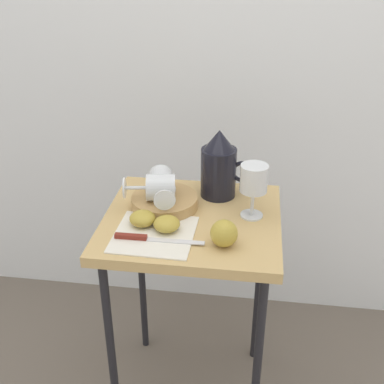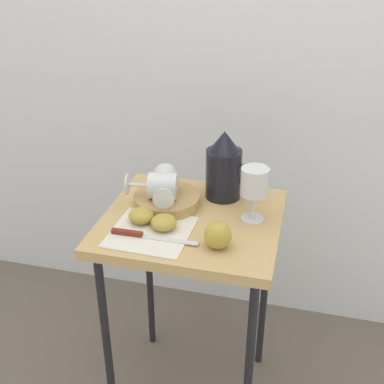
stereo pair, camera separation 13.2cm
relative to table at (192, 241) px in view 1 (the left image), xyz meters
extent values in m
cube|color=white|center=(0.00, 0.53, 0.43)|extent=(2.40, 0.03, 2.11)
cube|color=tan|center=(0.00, 0.00, 0.06)|extent=(0.49, 0.46, 0.03)
cylinder|color=black|center=(-0.21, -0.19, -0.29)|extent=(0.02, 0.02, 0.67)
cylinder|color=black|center=(0.21, -0.19, -0.29)|extent=(0.02, 0.02, 0.67)
cylinder|color=black|center=(-0.21, 0.19, -0.29)|extent=(0.02, 0.02, 0.67)
cylinder|color=black|center=(0.21, 0.19, -0.29)|extent=(0.02, 0.02, 0.67)
cube|color=silver|center=(-0.09, -0.10, 0.08)|extent=(0.21, 0.21, 0.00)
cylinder|color=tan|center=(-0.09, 0.05, 0.10)|extent=(0.19, 0.19, 0.03)
cylinder|color=black|center=(0.06, 0.14, 0.15)|extent=(0.11, 0.11, 0.15)
cylinder|color=#B23819|center=(0.06, 0.14, 0.12)|extent=(0.10, 0.10, 0.08)
cone|color=black|center=(0.06, 0.14, 0.26)|extent=(0.09, 0.09, 0.06)
torus|color=black|center=(0.13, 0.14, 0.16)|extent=(0.07, 0.01, 0.07)
cylinder|color=silver|center=(0.17, 0.03, 0.08)|extent=(0.06, 0.06, 0.00)
cylinder|color=silver|center=(0.17, 0.03, 0.12)|extent=(0.01, 0.01, 0.07)
cylinder|color=silver|center=(0.17, 0.03, 0.20)|extent=(0.08, 0.08, 0.08)
cylinder|color=#B23819|center=(0.17, 0.03, 0.18)|extent=(0.07, 0.07, 0.04)
cylinder|color=silver|center=(-0.10, 0.06, 0.15)|extent=(0.09, 0.10, 0.07)
cylinder|color=silver|center=(-0.08, -0.01, 0.15)|extent=(0.03, 0.06, 0.01)
cylinder|color=silver|center=(-0.07, -0.04, 0.15)|extent=(0.06, 0.02, 0.06)
cylinder|color=silver|center=(-0.09, 0.03, 0.15)|extent=(0.09, 0.09, 0.08)
cylinder|color=silver|center=(-0.16, 0.02, 0.15)|extent=(0.06, 0.02, 0.01)
cylinder|color=silver|center=(-0.19, 0.01, 0.15)|extent=(0.01, 0.06, 0.06)
ellipsoid|color=#B29938|center=(-0.13, -0.06, 0.10)|extent=(0.07, 0.07, 0.04)
ellipsoid|color=#B29938|center=(-0.06, -0.08, 0.10)|extent=(0.07, 0.07, 0.04)
sphere|color=#B29938|center=(0.10, -0.13, 0.12)|extent=(0.07, 0.07, 0.07)
cube|color=silver|center=(-0.02, -0.13, 0.09)|extent=(0.15, 0.02, 0.00)
cube|color=maroon|center=(-0.14, -0.14, 0.09)|extent=(0.09, 0.01, 0.01)
camera|label=1|loc=(0.16, -1.16, 0.77)|focal=45.17mm
camera|label=2|loc=(0.29, -1.13, 0.77)|focal=45.17mm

